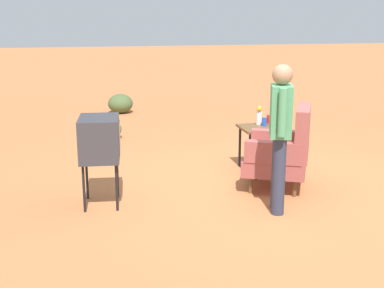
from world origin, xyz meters
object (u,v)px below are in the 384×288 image
Objects in this scene: side_table at (261,133)px; armchair at (284,151)px; person_standing at (280,129)px; flower_vase at (259,114)px; soda_can_blue at (264,122)px; soda_can_red at (269,119)px; tv_on_stand at (100,139)px; bottle_short_clear at (276,120)px; bottle_wine_green at (274,114)px.

armchair is at bearing 0.30° from side_table.
side_table is 1.64m from person_standing.
soda_can_blue is at bearing 14.49° from flower_vase.
soda_can_red is at bearing 163.01° from person_standing.
tv_on_stand is at bearing -64.16° from flower_vase.
soda_can_blue is 0.21m from soda_can_red.
side_table is (-0.85, -0.00, 0.03)m from armchair.
side_table is at bearing -11.11° from flower_vase.
tv_on_stand is 8.44× the size of soda_can_red.
soda_can_blue is 0.61× the size of bottle_short_clear.
armchair is 1.10m from soda_can_red.
soda_can_red is 0.38× the size of bottle_wine_green.
bottle_short_clear is at bearing -7.52° from bottle_wine_green.
soda_can_blue is (-0.05, 0.07, 0.15)m from side_table.
side_table is 0.17m from soda_can_blue.
person_standing is at bearing -12.42° from side_table.
soda_can_red is at bearing -176.91° from bottle_short_clear.
bottle_wine_green is at bearing 116.40° from side_table.
person_standing is 6.19× the size of flower_vase.
flower_vase is (-0.22, -0.18, 0.05)m from bottle_short_clear.
armchair is 3.31× the size of bottle_wine_green.
tv_on_stand reaches higher than soda_can_blue.
tv_on_stand is (0.08, -2.26, 0.28)m from armchair.
tv_on_stand is 3.22× the size of bottle_wine_green.
person_standing is at bearing 72.03° from tv_on_stand.
side_table is 5.08× the size of soda_can_blue.
tv_on_stand is at bearing -64.94° from soda_can_red.
bottle_short_clear is at bearing 3.09° from soda_can_red.
bottle_short_clear is at bearing 39.37° from flower_vase.
flower_vase is at bearing 168.89° from side_table.
tv_on_stand is 2.02m from person_standing.
bottle_short_clear is 0.28m from flower_vase.
person_standing is 1.62m from bottle_short_clear.
bottle_short_clear is (-0.81, 0.21, 0.22)m from armchair.
tv_on_stand is at bearing -67.19° from bottle_wine_green.
soda_can_blue is at bearing -120.95° from bottle_short_clear.
side_table is at bearing 167.58° from person_standing.
bottle_short_clear is (0.25, 0.01, 0.04)m from soda_can_red.
tv_on_stand is 2.71m from soda_can_red.
armchair is 1.03m from bottle_wine_green.
side_table is 0.30m from flower_vase.
flower_vase is at bearing -107.59° from bottle_wine_green.
bottle_short_clear reaches higher than soda_can_red.
side_table is at bearing -63.60° from bottle_wine_green.
flower_vase is (-0.18, 0.03, 0.24)m from side_table.
armchair is 0.91m from soda_can_blue.
bottle_short_clear reaches higher than side_table.
flower_vase is (-0.06, -0.20, -0.01)m from bottle_wine_green.
tv_on_stand is 2.54m from flower_vase.
soda_can_blue is 0.20m from bottle_wine_green.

